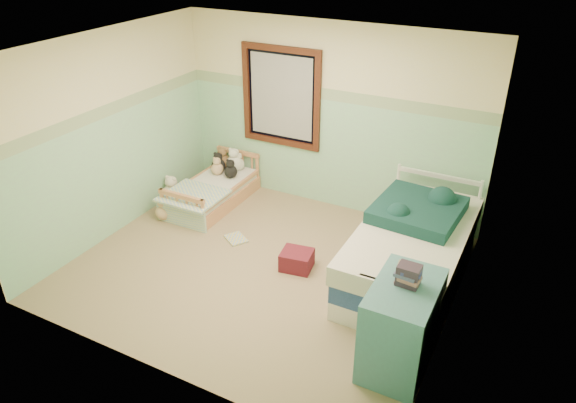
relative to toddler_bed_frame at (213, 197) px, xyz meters
The scene contains 29 objects.
floor 1.76m from the toddler_bed_frame, 36.59° to the right, with size 4.20×3.60×0.02m, color #8B7255.
ceiling 2.99m from the toddler_bed_frame, 36.59° to the right, with size 4.20×3.60×0.02m, color silver.
wall_back 1.98m from the toddler_bed_frame, 27.94° to the left, with size 4.20×0.04×2.50m, color beige.
wall_front 3.39m from the toddler_bed_frame, 63.61° to the right, with size 4.20×0.04×2.50m, color beige.
wall_left 1.71m from the toddler_bed_frame, 123.15° to the right, with size 0.04×3.60×2.50m, color beige.
wall_right 3.85m from the toddler_bed_frame, 16.64° to the right, with size 0.04×3.60×2.50m, color beige.
wainscot_mint 1.72m from the toddler_bed_frame, 27.46° to the left, with size 4.20×0.01×1.50m, color #8BB99B.
border_strip 2.18m from the toddler_bed_frame, 27.46° to the left, with size 4.20×0.01×0.15m, color #4C804A.
window_frame 1.69m from the toddler_bed_frame, 44.83° to the left, with size 1.16×0.06×1.36m, color black.
window_blinds 1.69m from the toddler_bed_frame, 45.23° to the left, with size 0.92×0.01×1.12m, color #B3B3B0.
toddler_bed_frame is the anchor object (origin of this frame).
toddler_mattress 0.15m from the toddler_bed_frame, ahead, with size 0.65×1.37×0.12m, color beige.
patchwork_quilt 0.50m from the toddler_bed_frame, 90.00° to the right, with size 0.78×0.72×0.03m, color #77A0CD.
plush_bed_brown 0.61m from the toddler_bed_frame, 106.70° to the left, with size 0.22×0.22×0.22m, color brown.
plush_bed_white 0.60m from the toddler_bed_frame, 84.29° to the left, with size 0.24×0.24×0.24m, color silver.
plush_bed_tan 0.42m from the toddler_bed_frame, 109.65° to the left, with size 0.18×0.18×0.18m, color #D7AC7F.
plush_bed_dark 0.43m from the toddler_bed_frame, 65.10° to the left, with size 0.19×0.19×0.19m, color black.
plush_floor_cream 0.59m from the toddler_bed_frame, 156.21° to the right, with size 0.27×0.27×0.27m, color beige.
plush_floor_tan 0.76m from the toddler_bed_frame, 114.49° to the right, with size 0.22×0.22×0.22m, color #D7AC7F.
twin_bed_frame 3.00m from the toddler_bed_frame, ahead, with size 1.05×2.10×0.22m, color white.
twin_boxspring 3.01m from the toddler_bed_frame, ahead, with size 1.05×2.10×0.22m, color navy.
twin_mattress 3.04m from the toddler_bed_frame, ahead, with size 1.09×2.14×0.22m, color silver.
teal_blanket 2.99m from the toddler_bed_frame, ahead, with size 0.89×0.95×0.14m, color #0B3730.
dresser 3.70m from the toddler_bed_frame, 28.67° to the right, with size 0.54×0.86×0.86m, color teal.
book_stack 3.77m from the toddler_bed_frame, 28.15° to the right, with size 0.19×0.15×0.19m, color #472726.
red_pillow 1.97m from the toddler_bed_frame, 26.41° to the right, with size 0.35×0.31×0.22m, color maroon.
floor_book 1.07m from the toddler_bed_frame, 40.31° to the right, with size 0.28×0.22×0.03m, color yellow.
extra_plush_0 0.63m from the toddler_bed_frame, 81.33° to the left, with size 0.18×0.18×0.18m, color silver.
extra_plush_1 0.50m from the toddler_bed_frame, 110.62° to the left, with size 0.20×0.20×0.20m, color black.
Camera 1 is at (2.61, -4.39, 3.63)m, focal length 33.37 mm.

